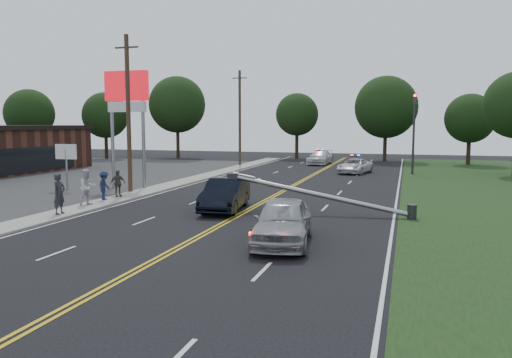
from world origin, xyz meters
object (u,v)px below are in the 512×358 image
(traffic_signal, at_px, (414,127))
(bystander_d, at_px, (118,183))
(fallen_streetlight, at_px, (329,196))
(bystander_a, at_px, (59,194))
(utility_pole_far, at_px, (240,118))
(waiting_sedan, at_px, (283,221))
(bystander_c, at_px, (104,185))
(utility_pole_mid, at_px, (128,114))
(crashed_sedan, at_px, (225,195))
(small_sign, at_px, (66,156))
(emergency_a, at_px, (355,166))
(bystander_b, at_px, (88,187))
(emergency_b, at_px, (320,157))
(pylon_sign, at_px, (127,101))

(traffic_signal, distance_m, bystander_d, 26.64)
(fallen_streetlight, bearing_deg, bystander_a, -161.36)
(utility_pole_far, relative_size, waiting_sedan, 1.99)
(utility_pole_far, height_order, bystander_c, utility_pole_far)
(utility_pole_mid, xyz_separation_m, crashed_sedan, (8.07, -4.22, -4.26))
(small_sign, xyz_separation_m, utility_pole_far, (4.80, 22.00, 2.75))
(utility_pole_mid, height_order, utility_pole_far, same)
(waiting_sedan, height_order, emergency_a, waiting_sedan)
(bystander_a, height_order, bystander_d, bystander_a)
(fallen_streetlight, relative_size, bystander_c, 5.67)
(traffic_signal, bearing_deg, bystander_b, -125.58)
(bystander_d, bearing_deg, emergency_b, 19.80)
(fallen_streetlight, bearing_deg, utility_pole_far, 117.24)
(utility_pole_far, bearing_deg, bystander_a, -88.02)
(fallen_streetlight, distance_m, bystander_b, 12.76)
(bystander_a, bearing_deg, small_sign, 36.53)
(bystander_c, bearing_deg, emergency_b, -25.11)
(bystander_b, bearing_deg, bystander_c, 31.55)
(traffic_signal, bearing_deg, utility_pole_far, 167.11)
(pylon_sign, bearing_deg, emergency_a, 48.01)
(pylon_sign, relative_size, small_sign, 2.58)
(small_sign, bearing_deg, bystander_d, -23.12)
(emergency_b, bearing_deg, bystander_d, -101.32)
(bystander_a, bearing_deg, traffic_signal, -31.23)
(pylon_sign, relative_size, bystander_a, 4.04)
(pylon_sign, xyz_separation_m, emergency_b, (9.16, 24.31, -5.23))
(waiting_sedan, xyz_separation_m, emergency_a, (-0.10, 27.72, -0.20))
(utility_pole_far, bearing_deg, small_sign, -102.31)
(utility_pole_far, distance_m, emergency_a, 14.08)
(emergency_a, relative_size, bystander_c, 2.84)
(waiting_sedan, bearing_deg, emergency_a, 82.34)
(bystander_b, bearing_deg, emergency_b, 11.74)
(utility_pole_far, height_order, bystander_a, utility_pole_far)
(emergency_b, xyz_separation_m, bystander_b, (-7.14, -31.78, 0.33))
(traffic_signal, bearing_deg, crashed_sedan, -113.00)
(utility_pole_mid, bearing_deg, bystander_a, -82.73)
(traffic_signal, distance_m, waiting_sedan, 28.95)
(fallen_streetlight, relative_size, bystander_d, 5.85)
(fallen_streetlight, distance_m, emergency_b, 30.81)
(bystander_c, bearing_deg, pylon_sign, 6.38)
(fallen_streetlight, xyz_separation_m, waiting_sedan, (-0.75, -6.34, -0.06))
(traffic_signal, height_order, emergency_a, traffic_signal)
(pylon_sign, xyz_separation_m, utility_pole_far, (1.30, 20.00, -0.91))
(bystander_a, bearing_deg, waiting_sedan, -99.70)
(utility_pole_mid, xyz_separation_m, emergency_a, (12.54, 17.37, -4.43))
(waiting_sedan, bearing_deg, traffic_signal, 72.40)
(utility_pole_mid, height_order, bystander_b, utility_pole_mid)
(pylon_sign, height_order, bystander_a, pylon_sign)
(small_sign, bearing_deg, waiting_sedan, -30.68)
(waiting_sedan, distance_m, emergency_a, 27.72)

